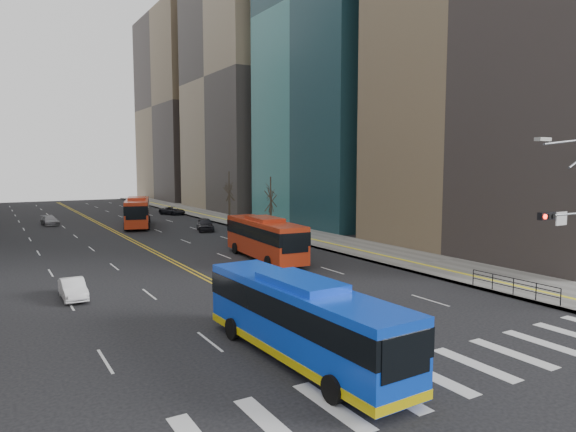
{
  "coord_description": "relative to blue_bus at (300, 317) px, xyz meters",
  "views": [
    {
      "loc": [
        -13.21,
        -13.42,
        8.09
      ],
      "look_at": [
        3.36,
        14.58,
        4.8
      ],
      "focal_mm": 32.0,
      "sensor_mm": 36.0,
      "label": 1
    }
  ],
  "objects": [
    {
      "name": "sidewalk_right",
      "position": [
        19.8,
        41.0,
        -1.74
      ],
      "size": [
        7.0,
        130.0,
        0.15
      ],
      "primitive_type": "cube",
      "color": "slate",
      "rests_on": "ground"
    },
    {
      "name": "centerline",
      "position": [
        2.3,
        51.0,
        -1.81
      ],
      "size": [
        0.55,
        100.0,
        0.01
      ],
      "color": "gold",
      "rests_on": "ground"
    },
    {
      "name": "red_bus_near",
      "position": [
        9.39,
        20.77,
        0.2
      ],
      "size": [
        3.52,
        11.62,
        3.63
      ],
      "color": "#B62E13",
      "rests_on": "ground"
    },
    {
      "name": "crosswalk",
      "position": [
        2.3,
        -4.0,
        -1.81
      ],
      "size": [
        26.7,
        4.0,
        0.01
      ],
      "color": "silver",
      "rests_on": "ground"
    },
    {
      "name": "car_dark_far",
      "position": [
        14.8,
        62.45,
        -1.18
      ],
      "size": [
        3.8,
        5.03,
        1.27
      ],
      "primitive_type": "imported",
      "rotation": [
        0.0,
        0.0,
        0.42
      ],
      "color": "black",
      "rests_on": "ground"
    },
    {
      "name": "red_bus_far",
      "position": [
        6.06,
        49.77,
        0.31
      ],
      "size": [
        6.06,
        12.47,
        3.83
      ],
      "color": "#B62E13",
      "rests_on": "ground"
    },
    {
      "name": "ground",
      "position": [
        2.3,
        -4.0,
        -1.82
      ],
      "size": [
        220.0,
        220.0,
        0.0
      ],
      "primitive_type": "plane",
      "color": "black"
    },
    {
      "name": "car_dark_mid",
      "position": [
        11.96,
        41.07,
        -1.05
      ],
      "size": [
        2.95,
        4.85,
        1.54
      ],
      "primitive_type": "imported",
      "rotation": [
        0.0,
        0.0,
        -0.27
      ],
      "color": "black",
      "rests_on": "ground"
    },
    {
      "name": "blue_bus",
      "position": [
        0.0,
        0.0,
        0.0
      ],
      "size": [
        3.06,
        11.98,
        3.47
      ],
      "color": "blue",
      "rests_on": "ground"
    },
    {
      "name": "car_silver",
      "position": [
        -3.72,
        56.97,
        -1.19
      ],
      "size": [
        2.16,
        4.45,
        1.25
      ],
      "primitive_type": "imported",
      "rotation": [
        0.0,
        0.0,
        0.1
      ],
      "color": "gray",
      "rests_on": "ground"
    },
    {
      "name": "street_trees",
      "position": [
        -4.88,
        30.55,
        3.05
      ],
      "size": [
        35.2,
        47.2,
        7.6
      ],
      "color": "#2C211B",
      "rests_on": "ground"
    },
    {
      "name": "pedestrian_railing",
      "position": [
        16.6,
        2.0,
        -0.99
      ],
      "size": [
        0.06,
        6.06,
        1.02
      ],
      "color": "black",
      "rests_on": "sidewalk_right"
    },
    {
      "name": "office_towers",
      "position": [
        2.43,
        64.51,
        22.11
      ],
      "size": [
        83.0,
        134.0,
        58.0
      ],
      "color": "gray",
      "rests_on": "ground"
    },
    {
      "name": "car_white",
      "position": [
        -6.65,
        15.23,
        -1.21
      ],
      "size": [
        1.3,
        3.71,
        1.22
      ],
      "primitive_type": "imported",
      "rotation": [
        0.0,
        0.0,
        -0.0
      ],
      "color": "white",
      "rests_on": "ground"
    }
  ]
}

